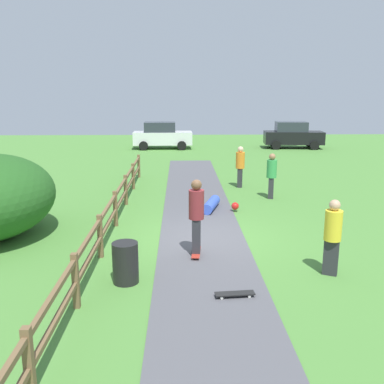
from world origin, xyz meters
The scene contains 12 objects.
ground_plane centered at (0.00, 0.00, 0.00)m, with size 60.00×60.00×0.00m, color #4C8438.
asphalt_path centered at (0.00, 0.00, 0.01)m, with size 2.40×28.00×0.02m, color #515156.
wooden_fence centered at (-2.60, 0.00, 0.67)m, with size 0.12×18.12×1.10m.
trash_bin centered at (-1.80, -2.75, 0.45)m, with size 0.56×0.56×0.90m, color black.
skater_riding centered at (-0.22, -1.25, 1.11)m, with size 0.41×0.82×1.94m.
skater_fallen centered at (0.53, 2.99, 0.20)m, with size 1.31×1.49×0.36m.
skateboard_loose centered at (0.47, -3.54, 0.09)m, with size 0.81×0.27×0.08m.
bystander_yellow centered at (2.76, -2.46, 0.96)m, with size 0.51×0.51×1.74m.
bystander_green centered at (2.90, 4.67, 0.97)m, with size 0.45×0.45×1.75m.
bystander_orange centered at (1.96, 6.69, 0.98)m, with size 0.45×0.45×1.77m.
parked_car_white centered at (-1.91, 19.72, 0.96)m, with size 4.24×2.08×1.92m.
parked_car_black centered at (7.62, 19.72, 0.96)m, with size 4.33×2.28×1.92m.
Camera 1 is at (-0.61, -11.42, 4.03)m, focal length 40.16 mm.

